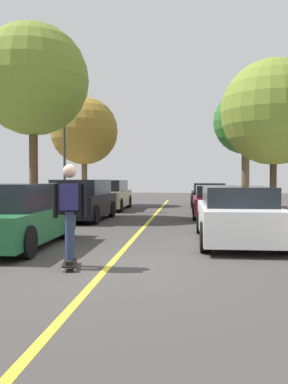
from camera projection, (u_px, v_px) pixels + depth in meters
name	position (u px, v px, depth m)	size (l,w,h in m)	color
ground	(107.00, 269.00, 7.23)	(80.00, 80.00, 0.00)	#3D3A38
center_line	(135.00, 237.00, 11.20)	(0.12, 39.20, 0.01)	gold
parked_car_left_nearest	(12.00, 216.00, 9.53)	(1.94, 4.13, 1.41)	#1E5B33
parked_car_left_near	(81.00, 200.00, 15.74)	(2.04, 4.15, 1.49)	black
parked_car_left_far	(108.00, 195.00, 21.15)	(1.90, 4.71, 1.46)	#BCAD89
parked_car_right_nearest	(236.00, 215.00, 10.24)	(1.82, 4.54, 1.33)	white
parked_car_right_near	(216.00, 201.00, 17.14)	(1.95, 4.63, 1.26)	maroon
parked_car_right_far	(209.00, 195.00, 23.44)	(1.93, 4.29, 1.29)	black
street_tree_left_nearest	(33.00, 80.00, 16.09)	(4.20, 4.20, 7.23)	#4C3823
street_tree_left_near	(84.00, 131.00, 24.14)	(3.80, 3.80, 6.00)	brown
street_tree_right_nearest	(274.00, 112.00, 15.35)	(3.80, 3.80, 5.68)	#3D2D1E
street_tree_right_near	(246.00, 122.00, 22.65)	(3.44, 3.44, 6.14)	brown
streetlamp	(64.00, 134.00, 19.66)	(0.36, 0.24, 6.04)	#38383D
skateboard	(70.00, 263.00, 7.30)	(0.40, 0.87, 0.10)	black
skateboarder	(70.00, 207.00, 7.24)	(0.59, 0.71, 1.66)	black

